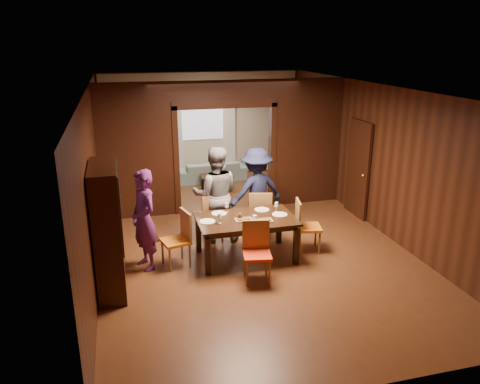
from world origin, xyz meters
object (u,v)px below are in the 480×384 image
object	(u,v)px
chair_far_r	(260,213)
hutch	(108,230)
person_purple	(144,220)
chair_right	(309,226)
coffee_table	(216,183)
chair_left	(175,239)
dining_table	(246,238)
chair_far_l	(210,216)
person_navy	(256,191)
chair_near	(257,253)
person_grey	(216,194)
sofa	(211,171)

from	to	relation	value
chair_far_r	hutch	xyz separation A→B (m)	(-2.82, -1.36, 0.52)
person_purple	chair_right	distance (m)	2.96
coffee_table	chair_left	size ratio (longest dim) A/B	0.82
dining_table	chair_far_l	size ratio (longest dim) A/B	1.76
person_navy	hutch	bearing A→B (deg)	16.48
chair_right	chair_far_l	size ratio (longest dim) A/B	1.00
coffee_table	chair_near	bearing A→B (deg)	-94.11
chair_far_l	hutch	world-z (taller)	hutch
person_grey	chair_right	world-z (taller)	person_grey
sofa	chair_right	bearing A→B (deg)	96.63
chair_far_l	coffee_table	bearing A→B (deg)	-113.42
sofa	chair_far_l	xyz separation A→B (m)	(-0.79, -3.90, 0.21)
person_navy	dining_table	world-z (taller)	person_navy
chair_right	chair_near	xyz separation A→B (m)	(-1.24, -0.86, 0.00)
chair_far_r	coffee_table	bearing A→B (deg)	-72.80
chair_far_l	chair_near	size ratio (longest dim) A/B	1.00
person_grey	chair_left	world-z (taller)	person_grey
chair_left	chair_far_l	bearing A→B (deg)	125.72
person_navy	chair_far_r	bearing A→B (deg)	80.74
chair_left	chair_right	xyz separation A→B (m)	(2.43, 0.00, 0.00)
dining_table	chair_far_r	xyz separation A→B (m)	(0.51, 0.84, 0.10)
chair_left	sofa	bearing A→B (deg)	148.04
hutch	chair_far_r	bearing A→B (deg)	25.81
chair_right	hutch	size ratio (longest dim) A/B	0.48
person_navy	hutch	xyz separation A→B (m)	(-2.80, -1.57, 0.13)
chair_right	hutch	world-z (taller)	hutch
person_grey	chair_near	bearing A→B (deg)	110.24
dining_table	chair_right	size ratio (longest dim) A/B	1.76
sofa	person_navy	bearing A→B (deg)	89.00
person_purple	chair_far_r	world-z (taller)	person_purple
person_grey	chair_far_l	size ratio (longest dim) A/B	1.91
coffee_table	chair_right	distance (m)	4.07
person_navy	chair_far_r	world-z (taller)	person_navy
hutch	person_grey	bearing A→B (deg)	36.15
person_purple	dining_table	xyz separation A→B (m)	(1.74, -0.08, -0.48)
dining_table	chair_left	xyz separation A→B (m)	(-1.24, 0.01, 0.10)
chair_left	chair_far_l	world-z (taller)	same
chair_near	chair_far_r	bearing A→B (deg)	81.73
chair_right	chair_near	world-z (taller)	same
person_grey	coffee_table	xyz separation A→B (m)	(0.65, 3.07, -0.73)
chair_far_l	chair_left	bearing A→B (deg)	40.35
person_navy	chair_far_l	xyz separation A→B (m)	(-0.96, -0.12, -0.39)
chair_far_l	chair_near	bearing A→B (deg)	94.05
chair_left	chair_right	bearing A→B (deg)	76.13
dining_table	chair_right	world-z (taller)	chair_right
person_purple	hutch	distance (m)	0.84
person_grey	chair_near	xyz separation A→B (m)	(0.31, -1.75, -0.44)
chair_far_l	dining_table	bearing A→B (deg)	107.43
person_grey	hutch	distance (m)	2.42
person_navy	chair_left	world-z (taller)	person_navy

